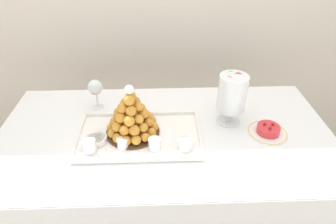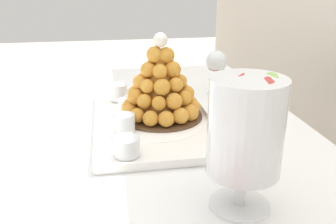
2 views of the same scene
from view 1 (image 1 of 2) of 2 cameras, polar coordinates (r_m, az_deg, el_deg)
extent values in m
cylinder|color=brown|center=(1.98, -21.82, -7.04)|extent=(0.04, 0.04, 0.72)
cylinder|color=brown|center=(2.00, 19.89, -6.11)|extent=(0.04, 0.04, 0.72)
cube|color=brown|center=(1.38, -0.65, -4.38)|extent=(1.53, 0.75, 0.02)
cube|color=white|center=(1.37, -0.66, -4.01)|extent=(1.59, 0.81, 0.00)
cube|color=white|center=(1.77, -0.99, 1.06)|extent=(1.59, 0.01, 0.25)
cube|color=white|center=(1.64, -29.73, -7.60)|extent=(0.01, 0.81, 0.25)
cube|color=white|center=(1.67, 27.97, -6.32)|extent=(0.01, 0.81, 0.25)
cube|color=white|center=(1.34, -5.71, -4.91)|extent=(0.55, 0.33, 0.01)
cube|color=white|center=(1.21, -6.10, -9.48)|extent=(0.55, 0.01, 0.02)
cube|color=white|center=(1.46, -5.45, -0.42)|extent=(0.55, 0.01, 0.02)
cube|color=white|center=(1.38, -17.31, -4.61)|extent=(0.01, 0.33, 0.02)
cube|color=white|center=(1.34, 6.16, -4.23)|extent=(0.01, 0.33, 0.02)
cylinder|color=white|center=(1.34, -5.72, -4.78)|extent=(0.30, 0.30, 0.00)
cylinder|color=#4C331E|center=(1.36, -6.96, -3.89)|extent=(0.25, 0.25, 0.01)
cone|color=#B47126|center=(1.30, -7.27, -0.38)|extent=(0.17, 0.17, 0.20)
sphere|color=orange|center=(1.34, -2.86, -2.96)|extent=(0.05, 0.05, 0.05)
sphere|color=gold|center=(1.37, -3.26, -1.77)|extent=(0.05, 0.05, 0.05)
sphere|color=gold|center=(1.40, -4.36, -1.05)|extent=(0.05, 0.05, 0.05)
sphere|color=orange|center=(1.42, -5.92, -0.55)|extent=(0.04, 0.04, 0.04)
sphere|color=gold|center=(1.42, -7.66, -0.68)|extent=(0.04, 0.04, 0.04)
sphere|color=orange|center=(1.41, -9.31, -1.12)|extent=(0.05, 0.05, 0.05)
sphere|color=orange|center=(1.39, -10.55, -2.00)|extent=(0.05, 0.05, 0.05)
sphere|color=orange|center=(1.36, -11.15, -3.08)|extent=(0.04, 0.04, 0.04)
sphere|color=orange|center=(1.32, -10.97, -4.16)|extent=(0.04, 0.04, 0.04)
sphere|color=orange|center=(1.29, -9.96, -5.11)|extent=(0.04, 0.04, 0.04)
sphere|color=orange|center=(1.27, -8.29, -5.66)|extent=(0.04, 0.04, 0.04)
sphere|color=gold|center=(1.27, -6.34, -5.56)|extent=(0.04, 0.04, 0.04)
sphere|color=gold|center=(1.28, -4.53, -5.02)|extent=(0.04, 0.04, 0.04)
sphere|color=orange|center=(1.30, -3.30, -4.08)|extent=(0.04, 0.04, 0.04)
sphere|color=orange|center=(1.33, -3.98, -0.85)|extent=(0.05, 0.05, 0.05)
sphere|color=orange|center=(1.36, -5.04, -0.04)|extent=(0.04, 0.04, 0.04)
sphere|color=orange|center=(1.38, -6.70, 0.30)|extent=(0.05, 0.05, 0.05)
sphere|color=gold|center=(1.38, -8.49, 0.07)|extent=(0.05, 0.05, 0.05)
sphere|color=gold|center=(1.36, -9.90, -0.72)|extent=(0.04, 0.04, 0.04)
sphere|color=orange|center=(1.32, -10.50, -1.82)|extent=(0.04, 0.04, 0.04)
sphere|color=orange|center=(1.29, -10.04, -2.93)|extent=(0.05, 0.05, 0.05)
sphere|color=orange|center=(1.26, -8.62, -3.60)|extent=(0.05, 0.05, 0.05)
sphere|color=orange|center=(1.26, -6.67, -3.62)|extent=(0.05, 0.05, 0.05)
sphere|color=orange|center=(1.27, -4.88, -3.07)|extent=(0.04, 0.04, 0.04)
sphere|color=orange|center=(1.30, -3.89, -2.05)|extent=(0.04, 0.04, 0.04)
sphere|color=gold|center=(1.32, -5.30, 0.76)|extent=(0.04, 0.04, 0.04)
sphere|color=orange|center=(1.34, -6.92, 1.16)|extent=(0.04, 0.04, 0.04)
sphere|color=orange|center=(1.33, -8.73, 0.84)|extent=(0.04, 0.04, 0.04)
sphere|color=orange|center=(1.31, -9.74, -0.25)|extent=(0.05, 0.05, 0.05)
sphere|color=gold|center=(1.27, -9.35, -1.18)|extent=(0.05, 0.05, 0.05)
sphere|color=gold|center=(1.25, -7.68, -1.78)|extent=(0.05, 0.05, 0.05)
sphere|color=gold|center=(1.26, -5.75, -1.42)|extent=(0.04, 0.04, 0.04)
sphere|color=orange|center=(1.29, -4.78, -0.31)|extent=(0.05, 0.05, 0.05)
sphere|color=orange|center=(1.30, -6.51, 2.00)|extent=(0.05, 0.05, 0.05)
sphere|color=orange|center=(1.30, -8.41, 1.82)|extent=(0.05, 0.05, 0.05)
sphere|color=orange|center=(1.26, -8.96, 0.80)|extent=(0.05, 0.05, 0.05)
sphere|color=orange|center=(1.24, -7.34, 0.22)|extent=(0.05, 0.05, 0.05)
sphere|color=gold|center=(1.26, -5.82, 1.06)|extent=(0.04, 0.04, 0.04)
sphere|color=orange|center=(1.27, -7.36, 3.04)|extent=(0.05, 0.05, 0.05)
sphere|color=gold|center=(1.24, -7.73, 2.34)|extent=(0.05, 0.05, 0.05)
sphere|color=white|center=(1.23, -7.70, 4.38)|extent=(0.04, 0.04, 0.04)
cylinder|color=silver|center=(1.28, -15.35, -6.48)|extent=(0.06, 0.06, 0.06)
cylinder|color=#F4EAC6|center=(1.29, -15.24, -7.00)|extent=(0.05, 0.05, 0.02)
cylinder|color=white|center=(1.28, -15.38, -6.33)|extent=(0.05, 0.05, 0.02)
sphere|color=brown|center=(1.28, -15.35, -5.76)|extent=(0.02, 0.02, 0.02)
cylinder|color=silver|center=(1.27, -8.99, -6.12)|extent=(0.05, 0.05, 0.05)
cylinder|color=#F4EAC6|center=(1.28, -8.94, -6.57)|extent=(0.04, 0.04, 0.02)
cylinder|color=white|center=(1.27, -9.01, -5.99)|extent=(0.04, 0.04, 0.01)
sphere|color=brown|center=(1.26, -9.08, -5.81)|extent=(0.01, 0.01, 0.01)
cylinder|color=silver|center=(1.25, -2.69, -6.28)|extent=(0.05, 0.05, 0.05)
cylinder|color=gold|center=(1.26, -2.68, -6.78)|extent=(0.05, 0.05, 0.02)
cylinder|color=#EAC166|center=(1.25, -2.70, -6.13)|extent=(0.05, 0.05, 0.02)
sphere|color=brown|center=(1.24, -2.42, -5.59)|extent=(0.02, 0.02, 0.02)
cylinder|color=silver|center=(1.26, 3.49, -6.35)|extent=(0.06, 0.06, 0.05)
cylinder|color=brown|center=(1.26, 3.47, -6.78)|extent=(0.06, 0.06, 0.02)
cylinder|color=#8C603D|center=(1.25, 3.50, -6.23)|extent=(0.06, 0.06, 0.01)
sphere|color=brown|center=(1.25, 3.87, -5.98)|extent=(0.02, 0.02, 0.02)
cylinder|color=white|center=(1.34, -14.00, -5.19)|extent=(0.10, 0.10, 0.02)
cylinder|color=#F2CC59|center=(1.33, -14.06, -4.85)|extent=(0.09, 0.09, 0.00)
cylinder|color=white|center=(1.46, 11.82, -1.70)|extent=(0.12, 0.12, 0.01)
cylinder|color=white|center=(1.44, 12.00, -0.48)|extent=(0.02, 0.02, 0.07)
cylinder|color=white|center=(1.37, 12.61, 3.70)|extent=(0.13, 0.13, 0.18)
cylinder|color=yellow|center=(1.41, 13.02, 1.17)|extent=(0.06, 0.05, 0.06)
cylinder|color=pink|center=(1.42, 11.48, 1.72)|extent=(0.06, 0.05, 0.05)
cylinder|color=#72B2E0|center=(1.40, 12.05, 0.87)|extent=(0.06, 0.05, 0.06)
cylinder|color=pink|center=(1.41, 12.96, 2.21)|extent=(0.06, 0.05, 0.05)
cylinder|color=brown|center=(1.40, 11.81, 2.28)|extent=(0.05, 0.05, 0.04)
cylinder|color=#72B2E0|center=(1.37, 12.48, 1.31)|extent=(0.05, 0.05, 0.05)
cylinder|color=#72B2E0|center=(1.41, 12.49, 3.51)|extent=(0.07, 0.04, 0.07)
cylinder|color=#F9A54C|center=(1.38, 11.71, 2.77)|extent=(0.07, 0.05, 0.07)
cylinder|color=yellow|center=(1.38, 12.90, 2.56)|extent=(0.05, 0.05, 0.02)
cylinder|color=#D199D8|center=(1.40, 12.06, 4.33)|extent=(0.06, 0.05, 0.06)
cylinder|color=#9ED860|center=(1.35, 12.26, 3.23)|extent=(0.06, 0.05, 0.05)
cylinder|color=#E54C47|center=(1.38, 13.32, 3.65)|extent=(0.06, 0.05, 0.04)
cylinder|color=#72B2E0|center=(1.38, 11.42, 5.06)|extent=(0.06, 0.06, 0.05)
cylinder|color=#72B2E0|center=(1.35, 11.90, 4.24)|extent=(0.06, 0.05, 0.06)
cylinder|color=#F9A54C|center=(1.35, 13.85, 3.99)|extent=(0.06, 0.05, 0.05)
cylinder|color=#72B2E0|center=(1.38, 13.32, 4.93)|extent=(0.06, 0.05, 0.06)
cylinder|color=brown|center=(1.35, 11.47, 5.46)|extent=(0.06, 0.05, 0.06)
cylinder|color=yellow|center=(1.34, 12.78, 5.06)|extent=(0.06, 0.05, 0.06)
cylinder|color=brown|center=(1.35, 14.41, 5.17)|extent=(0.07, 0.05, 0.07)
cylinder|color=pink|center=(1.38, 12.37, 6.08)|extent=(0.06, 0.05, 0.05)
cylinder|color=#E54C47|center=(1.32, 11.73, 5.93)|extent=(0.06, 0.05, 0.05)
cylinder|color=pink|center=(1.33, 13.97, 5.76)|extent=(0.06, 0.05, 0.03)
cylinder|color=#E54C47|center=(1.36, 13.68, 6.58)|extent=(0.06, 0.05, 0.06)
cylinder|color=#9ED860|center=(1.37, 12.38, 7.01)|extent=(0.05, 0.05, 0.05)
cylinder|color=white|center=(1.44, 19.10, -3.89)|extent=(0.18, 0.18, 0.01)
torus|color=gold|center=(1.43, 19.12, -3.80)|extent=(0.18, 0.18, 0.00)
cylinder|color=red|center=(1.42, 19.25, -3.26)|extent=(0.11, 0.11, 0.03)
sphere|color=#A51923|center=(1.42, 20.06, -2.28)|extent=(0.01, 0.01, 0.01)
sphere|color=#A51923|center=(1.41, 18.63, -2.23)|extent=(0.01, 0.01, 0.01)
sphere|color=#A51923|center=(1.39, 19.59, -3.04)|extent=(0.01, 0.01, 0.01)
cylinder|color=silver|center=(1.58, -13.62, 0.95)|extent=(0.06, 0.06, 0.00)
cylinder|color=silver|center=(1.55, -13.84, 2.34)|extent=(0.01, 0.01, 0.09)
sphere|color=silver|center=(1.51, -14.25, 4.80)|extent=(0.08, 0.08, 0.08)
cylinder|color=maroon|center=(1.52, -14.19, 4.46)|extent=(0.05, 0.05, 0.04)
camera|label=2|loc=(1.35, 40.39, 7.40)|focal=39.34mm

